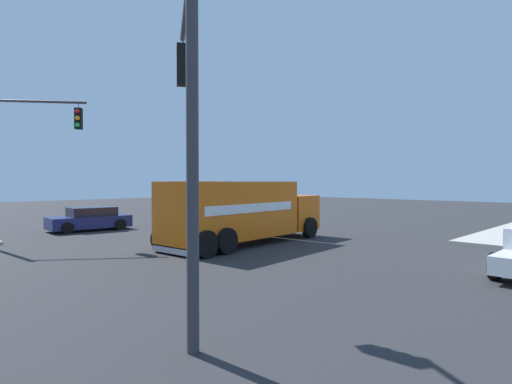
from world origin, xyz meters
name	(u,v)px	position (x,y,z in m)	size (l,w,h in m)	color
ground_plane	(227,244)	(0.00, 0.00, 0.00)	(100.00, 100.00, 0.00)	#2B2B2D
delivery_truck	(243,211)	(-0.39, -0.57, 1.45)	(3.39, 8.64, 2.75)	orange
traffic_light_primary	(189,103)	(-7.19, 7.33, 4.17)	(3.13, 2.12, 6.44)	#38383D
traffic_light_secondary	(11,145)	(7.05, 6.50, 4.38)	(3.02, 3.81, 6.42)	#38383D
sedan_navy	(90,219)	(9.40, 1.98, 0.63)	(2.34, 4.44, 1.31)	navy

